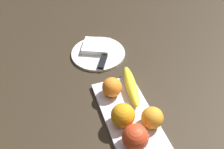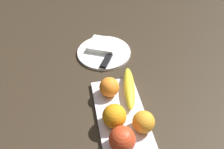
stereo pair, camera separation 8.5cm
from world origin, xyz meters
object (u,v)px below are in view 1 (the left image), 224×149
object	(u,v)px
banana	(131,85)
orange_center	(152,118)
orange_near_apple	(112,87)
folded_napkin	(96,46)
dinner_plate	(98,53)
apple	(135,137)
fruit_tray	(130,120)
orange_near_banana	(123,115)
knife	(104,59)

from	to	relation	value
banana	orange_center	distance (m)	0.16
orange_near_apple	folded_napkin	world-z (taller)	orange_near_apple
orange_center	dinner_plate	world-z (taller)	orange_center
apple	fruit_tray	bearing A→B (deg)	-14.81
orange_near_apple	dinner_plate	world-z (taller)	orange_near_apple
fruit_tray	apple	distance (m)	0.10
fruit_tray	orange_center	distance (m)	0.08
banana	orange_near_banana	size ratio (longest dim) A/B	2.61
fruit_tray	knife	distance (m)	0.31
folded_napkin	orange_near_apple	bearing A→B (deg)	175.50
apple	orange_center	distance (m)	0.09
banana	orange_near_apple	bearing A→B (deg)	-80.18
knife	banana	bearing A→B (deg)	-138.19
orange_near_apple	orange_center	bearing A→B (deg)	-154.80
apple	knife	size ratio (longest dim) A/B	0.46
apple	folded_napkin	xyz separation A→B (m)	(0.48, -0.02, -0.03)
orange_near_banana	dinner_plate	size ratio (longest dim) A/B	0.33
fruit_tray	dinner_plate	xyz separation A→B (m)	(0.36, 0.00, -0.00)
orange_near_banana	orange_center	world-z (taller)	orange_near_banana
dinner_plate	orange_center	bearing A→B (deg)	-172.52
fruit_tray	dinner_plate	distance (m)	0.36
fruit_tray	banana	bearing A→B (deg)	-22.36
fruit_tray	knife	bearing A→B (deg)	-1.41
folded_napkin	apple	bearing A→B (deg)	177.26
apple	banana	world-z (taller)	apple
apple	banana	xyz separation A→B (m)	(0.20, -0.07, -0.02)
apple	dinner_plate	size ratio (longest dim) A/B	0.34
orange_near_apple	knife	distance (m)	0.20
orange_center	knife	xyz separation A→B (m)	(0.35, 0.05, -0.03)
banana	orange_near_banana	xyz separation A→B (m)	(-0.12, 0.08, 0.02)
banana	dinner_plate	world-z (taller)	banana
knife	dinner_plate	bearing A→B (deg)	37.63
fruit_tray	dinner_plate	size ratio (longest dim) A/B	1.62
orange_near_apple	banana	bearing A→B (deg)	-90.41
banana	folded_napkin	size ratio (longest dim) A/B	1.74
fruit_tray	apple	world-z (taller)	apple
banana	dinner_plate	size ratio (longest dim) A/B	0.85
fruit_tray	banana	world-z (taller)	banana
dinner_plate	folded_napkin	world-z (taller)	folded_napkin
dinner_plate	orange_near_banana	bearing A→B (deg)	175.58
banana	orange_center	size ratio (longest dim) A/B	2.86
orange_near_apple	folded_napkin	xyz separation A→B (m)	(0.27, -0.02, -0.03)
dinner_plate	folded_napkin	xyz separation A→B (m)	(0.03, -0.00, 0.02)
fruit_tray	orange_near_apple	world-z (taller)	orange_near_apple
fruit_tray	folded_napkin	xyz separation A→B (m)	(0.39, 0.00, 0.02)
apple	orange_near_banana	bearing A→B (deg)	3.84
fruit_tray	orange_near_banana	bearing A→B (deg)	98.81
knife	orange_near_banana	bearing A→B (deg)	-156.89
orange_near_apple	orange_near_banana	xyz separation A→B (m)	(-0.12, 0.01, 0.00)
folded_napkin	fruit_tray	bearing A→B (deg)	180.00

